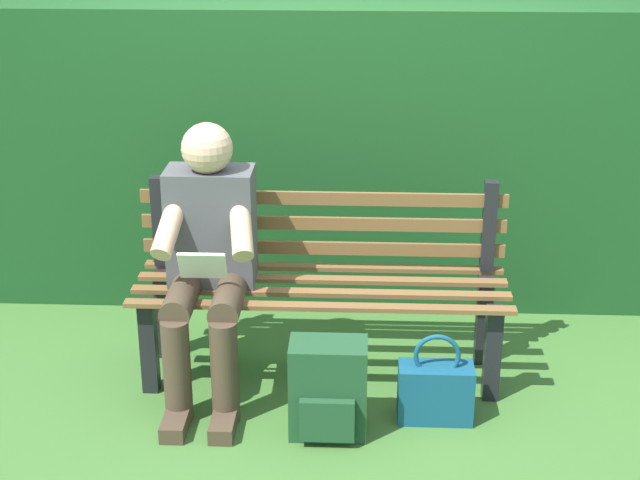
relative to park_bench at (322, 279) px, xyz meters
The scene contains 6 objects.
ground 0.46m from the park_bench, 90.00° to the left, with size 60.00×60.00×0.00m, color #3D6B2D.
park_bench is the anchor object (origin of this frame).
person_seated 0.55m from the park_bench, 19.83° to the left, with size 0.44×0.73×1.19m.
hedge_backdrop 1.08m from the park_bench, 108.01° to the right, with size 4.88×0.76×1.64m.
backpack 0.60m from the park_bench, 95.26° to the left, with size 0.32×0.26×0.41m.
handbag 0.72m from the park_bench, 139.92° to the left, with size 0.31×0.15×0.40m.
Camera 1 is at (-0.17, 3.85, 2.19)m, focal length 53.28 mm.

